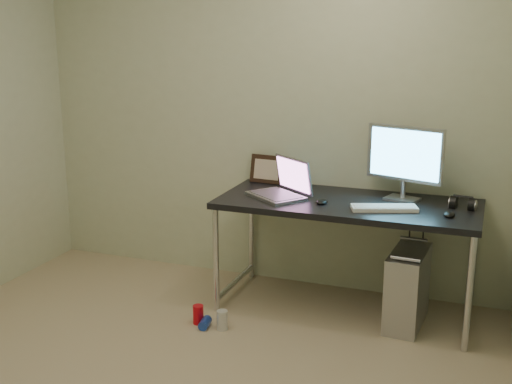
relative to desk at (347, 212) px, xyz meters
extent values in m
cube|color=beige|center=(-0.70, 0.36, 0.58)|extent=(3.50, 0.02, 2.50)
cube|color=black|center=(0.00, 0.00, 0.06)|extent=(1.66, 0.73, 0.04)
cylinder|color=silver|center=(-0.79, -0.32, -0.32)|extent=(0.04, 0.04, 0.71)
cylinder|color=silver|center=(-0.79, 0.32, -0.32)|extent=(0.04, 0.04, 0.71)
cylinder|color=silver|center=(0.79, -0.32, -0.32)|extent=(0.04, 0.04, 0.71)
cylinder|color=silver|center=(0.79, 0.32, -0.32)|extent=(0.04, 0.04, 0.71)
cylinder|color=silver|center=(-0.79, 0.00, -0.59)|extent=(0.04, 0.65, 0.04)
cylinder|color=silver|center=(0.79, 0.00, -0.59)|extent=(0.04, 0.65, 0.04)
cube|color=#B7B7BC|center=(0.42, -0.08, -0.43)|extent=(0.23, 0.48, 0.49)
cylinder|color=#B4B4BB|center=(0.42, -0.28, -0.17)|extent=(0.18, 0.03, 0.02)
cylinder|color=#B4B4BB|center=(0.42, 0.11, -0.17)|extent=(0.18, 0.03, 0.02)
cylinder|color=black|center=(0.37, 0.31, -0.27)|extent=(0.01, 0.16, 0.69)
cylinder|color=black|center=(0.46, 0.29, -0.29)|extent=(0.02, 0.11, 0.71)
cylinder|color=red|center=(-0.82, -0.54, -0.61)|extent=(0.08, 0.08, 0.12)
cylinder|color=silver|center=(-0.64, -0.57, -0.61)|extent=(0.09, 0.09, 0.13)
cylinder|color=#1F3FAE|center=(-0.76, -0.58, -0.64)|extent=(0.08, 0.12, 0.06)
cube|color=#B4B4BB|center=(-0.47, -0.07, 0.09)|extent=(0.45, 0.42, 0.02)
cube|color=slate|center=(-0.47, -0.07, 0.10)|extent=(0.39, 0.36, 0.00)
cube|color=gray|center=(-0.38, 0.04, 0.21)|extent=(0.32, 0.26, 0.23)
cube|color=#88507D|center=(-0.38, 0.03, 0.21)|extent=(0.29, 0.23, 0.20)
cube|color=#B4B4BB|center=(0.32, 0.15, 0.08)|extent=(0.24, 0.20, 0.01)
cylinder|color=#B4B4BB|center=(0.32, 0.17, 0.15)|extent=(0.03, 0.03, 0.11)
cube|color=#B4B4BB|center=(0.32, 0.16, 0.38)|extent=(0.50, 0.18, 0.35)
cube|color=#54BBEC|center=(0.32, 0.14, 0.38)|extent=(0.45, 0.14, 0.31)
cube|color=white|center=(0.25, -0.12, 0.09)|extent=(0.42, 0.26, 0.02)
ellipsoid|color=black|center=(0.64, -0.12, 0.09)|extent=(0.07, 0.11, 0.04)
ellipsoid|color=black|center=(-0.14, -0.11, 0.09)|extent=(0.07, 0.11, 0.04)
cylinder|color=black|center=(0.65, 0.08, 0.10)|extent=(0.05, 0.10, 0.09)
cylinder|color=black|center=(0.76, 0.08, 0.10)|extent=(0.05, 0.10, 0.09)
cube|color=black|center=(0.70, 0.08, 0.15)|extent=(0.12, 0.03, 0.01)
cube|color=black|center=(-0.66, 0.29, 0.18)|extent=(0.26, 0.09, 0.20)
cylinder|color=silver|center=(-0.45, 0.30, 0.12)|extent=(0.01, 0.01, 0.09)
cylinder|color=white|center=(-0.45, 0.30, 0.17)|extent=(0.04, 0.03, 0.04)
camera|label=1|loc=(0.84, -3.93, 1.15)|focal=45.00mm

